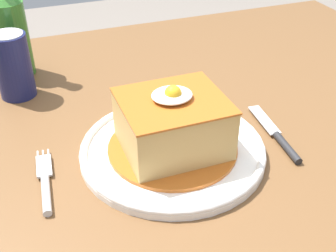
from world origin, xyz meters
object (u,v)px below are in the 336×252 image
(knife, at_px, (280,139))
(soda_can, at_px, (13,66))
(beer_bottle_green, at_px, (11,28))
(fork, at_px, (45,185))
(main_plate, at_px, (173,149))

(knife, distance_m, soda_can, 0.49)
(beer_bottle_green, bearing_deg, fork, -89.68)
(knife, bearing_deg, fork, 176.53)
(fork, distance_m, knife, 0.37)
(fork, bearing_deg, main_plate, 2.99)
(main_plate, relative_size, soda_can, 2.32)
(knife, xyz_separation_m, beer_bottle_green, (-0.37, 0.40, 0.09))
(fork, relative_size, soda_can, 1.14)
(knife, bearing_deg, beer_bottle_green, 132.76)
(knife, height_order, soda_can, soda_can)
(soda_can, bearing_deg, fork, -87.59)
(soda_can, bearing_deg, knife, -38.92)
(main_plate, bearing_deg, knife, -10.62)
(knife, xyz_separation_m, soda_can, (-0.38, 0.31, 0.06))
(fork, bearing_deg, soda_can, 92.41)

